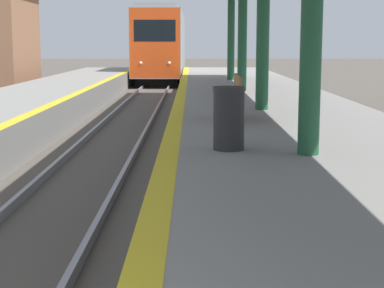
# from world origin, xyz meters

# --- Properties ---
(train) EXTENTS (2.79, 20.46, 4.61)m
(train) POSITION_xyz_m (0.00, 43.09, 2.34)
(train) COLOR black
(train) RESTS_ON ground
(trash_bin) EXTENTS (0.49, 0.49, 0.94)m
(trash_bin) POSITION_xyz_m (2.54, 7.72, 1.39)
(trash_bin) COLOR #262628
(trash_bin) RESTS_ON platform_right
(bench) EXTENTS (0.44, 1.70, 0.92)m
(bench) POSITION_xyz_m (2.83, 11.58, 1.40)
(bench) COLOR brown
(bench) RESTS_ON platform_right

